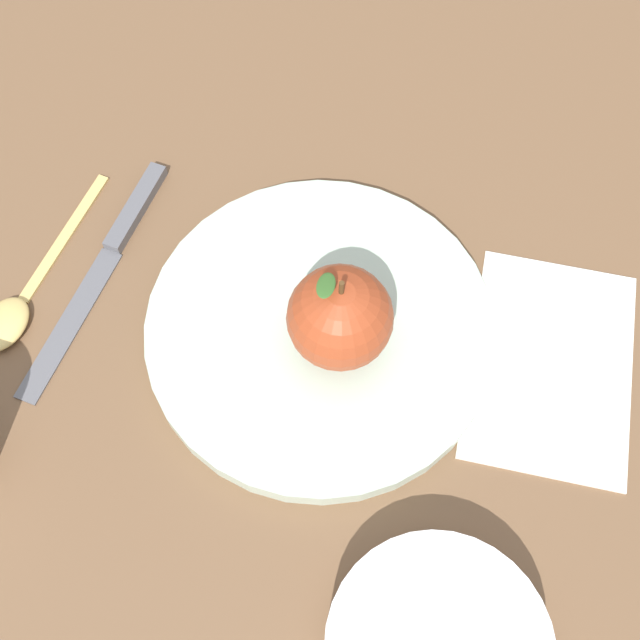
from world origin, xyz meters
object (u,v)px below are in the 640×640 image
object	(u,v)px
spoon	(18,303)
apple	(340,318)
dinner_plate	(320,325)
knife	(109,254)
linen_napkin	(551,363)

from	to	relation	value
spoon	apple	bearing A→B (deg)	170.52
dinner_plate	knife	bearing A→B (deg)	-22.43
apple	linen_napkin	xyz separation A→B (m)	(-0.16, 0.01, -0.05)
dinner_plate	knife	distance (m)	0.18
dinner_plate	linen_napkin	size ratio (longest dim) A/B	1.50
apple	dinner_plate	bearing A→B (deg)	-49.63
apple	linen_napkin	world-z (taller)	apple
apple	spoon	bearing A→B (deg)	-9.48
linen_napkin	spoon	bearing A→B (deg)	-7.70
spoon	linen_napkin	world-z (taller)	spoon
dinner_plate	apple	distance (m)	0.05
apple	linen_napkin	size ratio (longest dim) A/B	0.51
dinner_plate	spoon	size ratio (longest dim) A/B	1.53
knife	apple	bearing A→B (deg)	154.82
dinner_plate	knife	size ratio (longest dim) A/B	1.23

